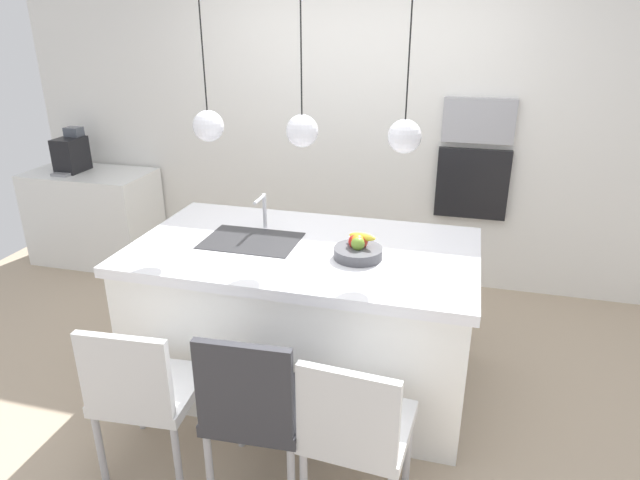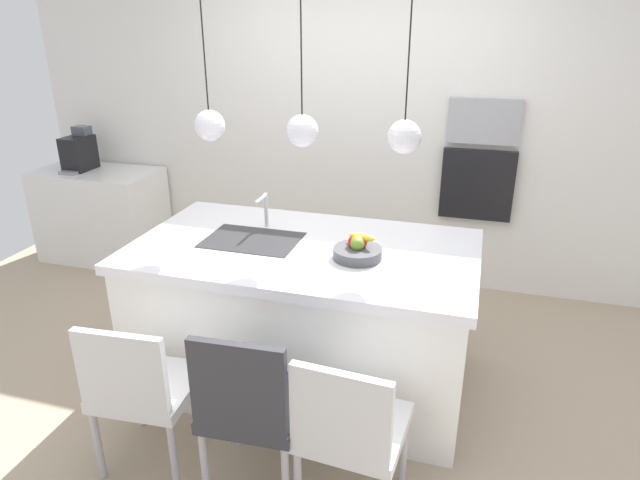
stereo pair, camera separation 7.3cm
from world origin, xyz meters
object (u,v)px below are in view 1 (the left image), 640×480
(coffee_machine, at_px, (71,153))
(chair_middle, at_px, (256,404))
(oven, at_px, (472,183))
(fruit_bowl, at_px, (358,249))
(microwave, at_px, (479,120))
(chair_far, at_px, (356,427))
(chair_near, at_px, (144,389))

(coffee_machine, xyz_separation_m, chair_middle, (2.60, -2.23, -0.49))
(coffee_machine, height_order, oven, coffee_machine)
(fruit_bowl, bearing_deg, microwave, 70.27)
(fruit_bowl, bearing_deg, coffee_machine, 154.80)
(microwave, bearing_deg, oven, 0.00)
(chair_far, bearing_deg, coffee_machine, 143.96)
(chair_near, distance_m, chair_middle, 0.58)
(microwave, xyz_separation_m, oven, (0.00, 0.00, -0.50))
(chair_middle, xyz_separation_m, chair_far, (0.46, 0.00, -0.03))
(chair_near, relative_size, chair_far, 1.00)
(oven, height_order, chair_middle, oven)
(oven, distance_m, chair_far, 2.59)
(coffee_machine, bearing_deg, fruit_bowl, -25.20)
(microwave, relative_size, chair_far, 0.62)
(oven, bearing_deg, chair_near, -120.04)
(chair_middle, bearing_deg, microwave, 70.84)
(oven, relative_size, chair_middle, 0.60)
(coffee_machine, distance_m, chair_near, 3.05)
(microwave, distance_m, chair_near, 3.06)
(coffee_machine, xyz_separation_m, microwave, (3.48, 0.30, 0.40))
(chair_near, bearing_deg, microwave, 59.96)
(chair_near, xyz_separation_m, chair_middle, (0.58, -0.00, 0.03))
(chair_near, relative_size, chair_middle, 0.93)
(oven, distance_m, chair_middle, 2.71)
(chair_near, bearing_deg, chair_middle, -0.48)
(fruit_bowl, relative_size, chair_near, 0.31)
(coffee_machine, xyz_separation_m, chair_near, (2.02, -2.23, -0.52))
(fruit_bowl, bearing_deg, chair_far, -78.59)
(coffee_machine, distance_m, microwave, 3.52)
(chair_near, bearing_deg, chair_far, 0.00)
(microwave, bearing_deg, chair_middle, -109.16)
(fruit_bowl, height_order, microwave, microwave)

